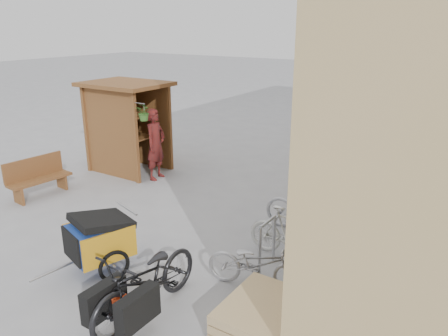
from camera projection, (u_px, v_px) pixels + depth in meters
The scene contains 17 objects.
ground at pixel (160, 233), 8.41m from camera, with size 80.00×80.00×0.00m, color #9B9B9E.
kiosk at pixel (124, 114), 11.57m from camera, with size 2.49×1.65×2.40m.
bike_rack at pixel (321, 194), 8.98m from camera, with size 0.05×5.35×0.86m.
pallet_stack at pixel (265, 317), 5.69m from camera, with size 1.00×1.20×0.40m.
bench at pixel (38, 177), 10.13m from camera, with size 0.56×1.47×0.91m.
shopping_carts at pixel (403, 145), 12.09m from camera, with size 0.60×2.04×1.08m.
child_trailer at pixel (100, 238), 7.06m from camera, with size 1.11×1.71×0.99m.
cargo_bike at pixel (146, 282), 5.91m from camera, with size 0.71×2.00×1.05m.
person_kiosk at pixel (156, 144), 11.11m from camera, with size 0.67×0.44×1.84m, color maroon.
bike_0 at pixel (257, 263), 6.58m from camera, with size 0.54×1.55×0.82m, color #9A9A9E.
bike_1 at pixel (290, 234), 7.39m from camera, with size 0.43×1.52×0.92m, color beige.
bike_2 at pixel (311, 210), 8.28m from camera, with size 0.64×1.82×0.96m, color #9A9A9E.
bike_3 at pixel (317, 205), 8.56m from camera, with size 0.44×1.55×0.93m, color #1B576C.
bike_4 at pixel (320, 191), 9.36m from camera, with size 0.56×1.60×0.84m, color beige.
bike_5 at pixel (340, 182), 9.61m from camera, with size 0.50×1.77×1.06m, color maroon.
bike_6 at pixel (341, 176), 10.28m from camera, with size 0.55×1.59×0.83m, color #1B576C.
bike_7 at pixel (355, 167), 10.59m from camera, with size 0.49×1.73×1.04m, color black.
Camera 1 is at (5.14, -5.71, 3.86)m, focal length 35.00 mm.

